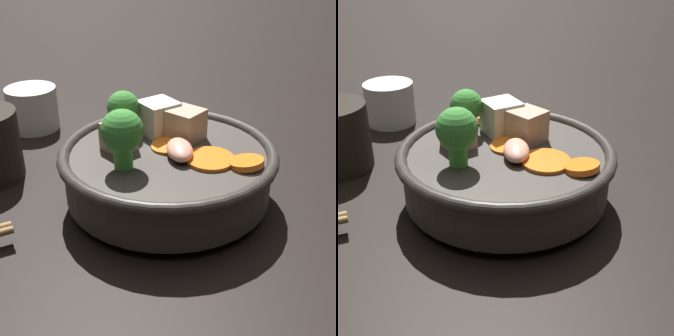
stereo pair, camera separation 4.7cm
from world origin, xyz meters
TOP-DOWN VIEW (x-y plane):
  - ground_plane at (0.00, 0.00)m, footprint 3.00×3.00m
  - stirfry_bowl at (0.00, 0.00)m, footprint 0.22×0.22m
  - tea_cup at (0.16, 0.21)m, footprint 0.07×0.07m

SIDE VIEW (x-z plane):
  - ground_plane at x=0.00m, z-range 0.00..0.00m
  - tea_cup at x=0.16m, z-range 0.00..0.06m
  - stirfry_bowl at x=0.00m, z-range -0.02..0.10m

